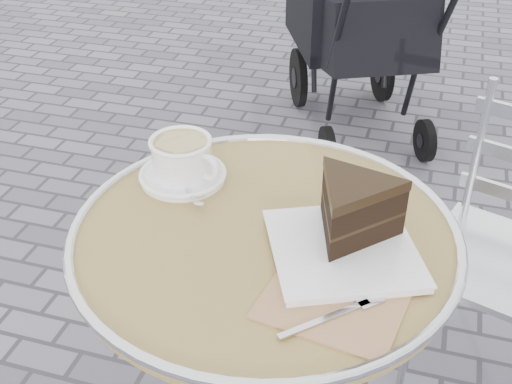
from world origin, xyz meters
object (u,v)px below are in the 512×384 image
(cafe_table, at_px, (264,297))
(cake_plate_set, at_px, (351,219))
(baby_stroller, at_px, (360,27))
(cappuccino_set, at_px, (183,162))

(cafe_table, relative_size, cake_plate_set, 1.82)
(cake_plate_set, distance_m, baby_stroller, 1.91)
(cafe_table, height_order, cappuccino_set, cappuccino_set)
(cappuccino_set, xyz_separation_m, baby_stroller, (0.11, 1.74, -0.29))
(cafe_table, relative_size, cappuccino_set, 3.87)
(cake_plate_set, height_order, baby_stroller, baby_stroller)
(cake_plate_set, bearing_deg, cappuccino_set, 137.13)
(baby_stroller, bearing_deg, cake_plate_set, -107.43)
(cafe_table, distance_m, baby_stroller, 1.87)
(cappuccino_set, height_order, cake_plate_set, cake_plate_set)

